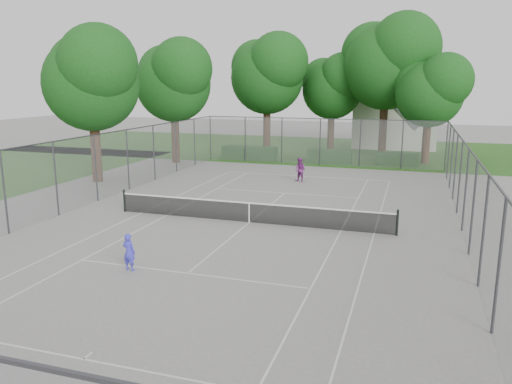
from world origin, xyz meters
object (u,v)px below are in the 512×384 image
(girl_player, at_px, (129,252))
(tennis_net, at_px, (249,212))
(woman_player, at_px, (300,170))
(house, at_px, (396,108))

(girl_player, bearing_deg, tennis_net, -100.90)
(woman_player, bearing_deg, tennis_net, -67.88)
(tennis_net, bearing_deg, girl_player, -106.46)
(tennis_net, xyz_separation_m, girl_player, (-1.98, -6.71, 0.13))
(tennis_net, bearing_deg, house, 80.61)
(house, distance_m, girl_player, 37.39)
(tennis_net, xyz_separation_m, house, (4.95, 29.90, 3.29))
(tennis_net, xyz_separation_m, woman_player, (0.09, 9.87, 0.26))
(tennis_net, distance_m, woman_player, 9.88)
(tennis_net, relative_size, woman_player, 8.35)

